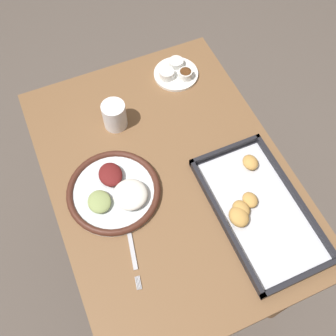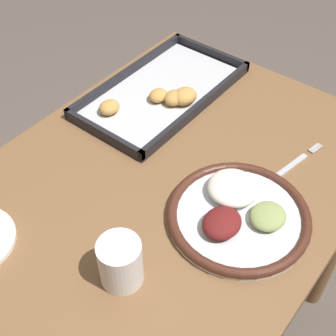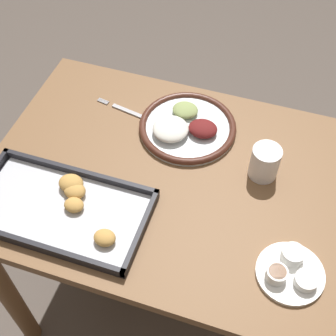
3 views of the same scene
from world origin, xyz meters
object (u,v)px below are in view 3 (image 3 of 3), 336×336
fork (129,111)px  saucer_plate (291,271)px  baking_tray (64,207)px  dinner_plate (185,126)px  drinking_cup (265,162)px

fork → saucer_plate: 0.64m
saucer_plate → baking_tray: baking_tray is taller
dinner_plate → drinking_cup: drinking_cup is taller
dinner_plate → drinking_cup: (-0.24, 0.09, 0.03)m
saucer_plate → drinking_cup: 0.29m
dinner_plate → fork: (0.18, -0.02, -0.01)m
drinking_cup → saucer_plate: bearing=113.5°
dinner_plate → drinking_cup: size_ratio=2.98×
fork → saucer_plate: bearing=156.3°
drinking_cup → baking_tray: bearing=31.0°
dinner_plate → fork: bearing=-5.0°
dinner_plate → baking_tray: (0.20, 0.35, -0.00)m
dinner_plate → baking_tray: size_ratio=0.63×
drinking_cup → dinner_plate: bearing=-20.0°
saucer_plate → drinking_cup: size_ratio=1.67×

